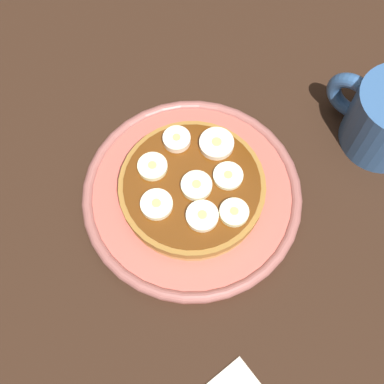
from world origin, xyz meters
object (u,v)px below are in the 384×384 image
(banana_slice_6, at_px, (228,176))
(banana_slice_7, at_px, (202,216))
(banana_slice_2, at_px, (177,140))
(banana_slice_4, at_px, (157,205))
(plate, at_px, (192,195))
(banana_slice_5, at_px, (153,167))
(pancake_stack, at_px, (193,187))
(banana_slice_3, at_px, (216,144))
(banana_slice_0, at_px, (197,185))
(banana_slice_1, at_px, (237,209))

(banana_slice_6, bearing_deg, banana_slice_7, 97.00)
(banana_slice_2, relative_size, banana_slice_4, 0.90)
(banana_slice_7, bearing_deg, banana_slice_2, -34.88)
(plate, distance_m, banana_slice_5, 0.05)
(plate, relative_size, pancake_stack, 1.50)
(banana_slice_3, bearing_deg, banana_slice_6, 144.99)
(banana_slice_0, distance_m, banana_slice_5, 0.05)
(banana_slice_1, bearing_deg, banana_slice_7, 50.21)
(banana_slice_5, bearing_deg, banana_slice_1, -170.89)
(banana_slice_4, relative_size, banana_slice_5, 1.05)
(pancake_stack, height_order, banana_slice_4, banana_slice_4)
(plate, relative_size, banana_slice_3, 6.40)
(banana_slice_4, bearing_deg, banana_slice_2, -66.34)
(pancake_stack, relative_size, banana_slice_2, 5.34)
(pancake_stack, height_order, banana_slice_3, banana_slice_3)
(banana_slice_0, xyz_separation_m, banana_slice_5, (0.05, 0.01, -0.00))
(pancake_stack, height_order, banana_slice_2, banana_slice_2)
(banana_slice_2, height_order, banana_slice_4, banana_slice_2)
(banana_slice_3, relative_size, banana_slice_5, 1.18)
(banana_slice_2, xyz_separation_m, banana_slice_4, (-0.03, 0.07, -0.00))
(banana_slice_0, bearing_deg, banana_slice_6, -123.23)
(banana_slice_5, bearing_deg, banana_slice_2, -89.69)
(banana_slice_5, xyz_separation_m, banana_slice_6, (-0.07, -0.04, -0.00))
(plate, xyz_separation_m, banana_slice_7, (-0.03, 0.02, 0.03))
(banana_slice_3, distance_m, banana_slice_6, 0.04)
(banana_slice_5, bearing_deg, plate, -165.70)
(banana_slice_0, height_order, banana_slice_7, same)
(banana_slice_2, xyz_separation_m, banana_slice_6, (-0.07, 0.00, -0.00))
(banana_slice_2, relative_size, banana_slice_3, 0.80)
(banana_slice_1, distance_m, banana_slice_6, 0.04)
(banana_slice_2, distance_m, banana_slice_5, 0.04)
(banana_slice_2, distance_m, banana_slice_3, 0.04)
(plate, height_order, banana_slice_2, banana_slice_2)
(banana_slice_0, relative_size, banana_slice_6, 1.03)
(plate, distance_m, banana_slice_6, 0.05)
(banana_slice_3, bearing_deg, pancake_stack, 98.48)
(plate, bearing_deg, banana_slice_6, -129.97)
(banana_slice_6, bearing_deg, banana_slice_2, -0.07)
(banana_slice_0, xyz_separation_m, banana_slice_7, (-0.02, 0.02, 0.00))
(banana_slice_5, xyz_separation_m, banana_slice_7, (-0.07, 0.01, 0.00))
(banana_slice_1, distance_m, banana_slice_3, 0.07)
(banana_slice_1, height_order, banana_slice_3, same)
(banana_slice_7, bearing_deg, banana_slice_4, 22.95)
(banana_slice_1, xyz_separation_m, banana_slice_7, (0.02, 0.03, 0.00))
(pancake_stack, relative_size, banana_slice_0, 4.91)
(banana_slice_1, height_order, banana_slice_7, same)
(pancake_stack, relative_size, banana_slice_1, 5.31)
(banana_slice_2, bearing_deg, banana_slice_4, 113.66)
(banana_slice_5, bearing_deg, pancake_stack, -162.94)
(plate, relative_size, banana_slice_6, 7.59)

